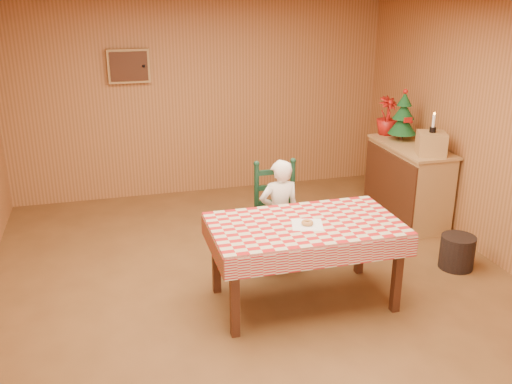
# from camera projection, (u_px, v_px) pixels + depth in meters

# --- Properties ---
(ground) EXTENTS (6.00, 6.00, 0.00)m
(ground) POSITION_uv_depth(u_px,v_px,m) (262.00, 296.00, 5.27)
(ground) COLOR brown
(ground) RESTS_ON ground
(cabin_walls) EXTENTS (5.10, 6.05, 2.65)m
(cabin_walls) POSITION_uv_depth(u_px,v_px,m) (246.00, 89.00, 5.13)
(cabin_walls) COLOR #A66A3B
(cabin_walls) RESTS_ON ground
(dining_table) EXTENTS (1.66, 0.96, 0.77)m
(dining_table) POSITION_uv_depth(u_px,v_px,m) (305.00, 231.00, 4.95)
(dining_table) COLOR #452212
(dining_table) RESTS_ON ground
(ladder_chair) EXTENTS (0.44, 0.40, 1.08)m
(ladder_chair) POSITION_uv_depth(u_px,v_px,m) (278.00, 217.00, 5.73)
(ladder_chair) COLOR black
(ladder_chair) RESTS_ON ground
(seated_child) EXTENTS (0.41, 0.27, 1.12)m
(seated_child) POSITION_uv_depth(u_px,v_px,m) (279.00, 214.00, 5.66)
(seated_child) COLOR white
(seated_child) RESTS_ON ground
(napkin) EXTENTS (0.32, 0.32, 0.00)m
(napkin) POSITION_uv_depth(u_px,v_px,m) (307.00, 225.00, 4.88)
(napkin) COLOR white
(napkin) RESTS_ON dining_table
(donut) EXTENTS (0.13, 0.13, 0.04)m
(donut) POSITION_uv_depth(u_px,v_px,m) (307.00, 223.00, 4.87)
(donut) COLOR #B98042
(donut) RESTS_ON napkin
(shelf_unit) EXTENTS (0.54, 1.24, 0.93)m
(shelf_unit) POSITION_uv_depth(u_px,v_px,m) (407.00, 182.00, 6.85)
(shelf_unit) COLOR tan
(shelf_unit) RESTS_ON ground
(crate) EXTENTS (0.39, 0.39, 0.25)m
(crate) POSITION_uv_depth(u_px,v_px,m) (431.00, 143.00, 6.29)
(crate) COLOR tan
(crate) RESTS_ON shelf_unit
(christmas_tree) EXTENTS (0.34, 0.34, 0.62)m
(christmas_tree) POSITION_uv_depth(u_px,v_px,m) (403.00, 117.00, 6.83)
(christmas_tree) COLOR #452212
(christmas_tree) RESTS_ON shelf_unit
(flower_arrangement) EXTENTS (0.33, 0.33, 0.48)m
(flower_arrangement) POSITION_uv_depth(u_px,v_px,m) (387.00, 116.00, 7.10)
(flower_arrangement) COLOR #A5140F
(flower_arrangement) RESTS_ON shelf_unit
(candle_set) EXTENTS (0.07, 0.07, 0.22)m
(candle_set) POSITION_uv_depth(u_px,v_px,m) (433.00, 127.00, 6.23)
(candle_set) COLOR black
(candle_set) RESTS_ON crate
(storage_bin) EXTENTS (0.43, 0.43, 0.34)m
(storage_bin) POSITION_uv_depth(u_px,v_px,m) (457.00, 252.00, 5.74)
(storage_bin) COLOR black
(storage_bin) RESTS_ON ground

